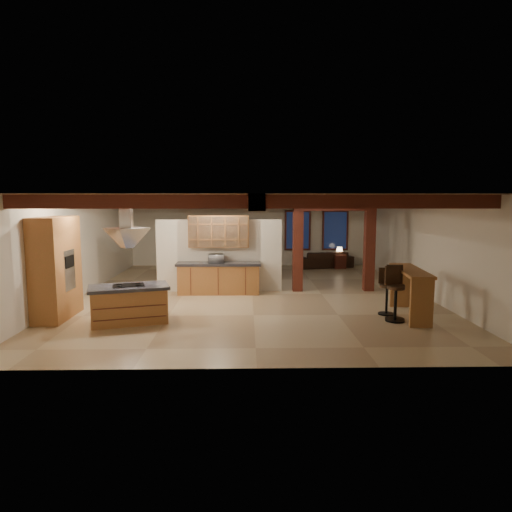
{
  "coord_description": "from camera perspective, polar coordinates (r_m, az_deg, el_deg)",
  "views": [
    {
      "loc": [
        -0.17,
        -13.32,
        2.81
      ],
      "look_at": [
        0.12,
        0.5,
        1.09
      ],
      "focal_mm": 32.0,
      "sensor_mm": 36.0,
      "label": 1
    }
  ],
  "objects": [
    {
      "name": "bar_stool_b",
      "position": [
        11.16,
        17.01,
        -4.37
      ],
      "size": [
        0.45,
        0.45,
        1.27
      ],
      "color": "black",
      "rests_on": "ground"
    },
    {
      "name": "partition_wall",
      "position": [
        13.95,
        -4.61,
        0.05
      ],
      "size": [
        3.8,
        0.18,
        2.2
      ],
      "primitive_type": "cube",
      "color": "silver",
      "rests_on": "ground"
    },
    {
      "name": "ceiling_beams",
      "position": [
        13.32,
        -0.48,
        6.9
      ],
      "size": [
        10.0,
        12.0,
        0.28
      ],
      "color": "#431810",
      "rests_on": "room_walls"
    },
    {
      "name": "timber_posts",
      "position": [
        14.11,
        9.71,
        2.76
      ],
      "size": [
        2.5,
        0.3,
        2.9
      ],
      "color": "#431810",
      "rests_on": "ground"
    },
    {
      "name": "bar_counter",
      "position": [
        11.55,
        18.72,
        -3.42
      ],
      "size": [
        0.75,
        2.23,
        1.15
      ],
      "color": "#9F5733",
      "rests_on": "ground"
    },
    {
      "name": "range_hood",
      "position": [
        10.63,
        -15.81,
        1.3
      ],
      "size": [
        1.1,
        1.1,
        1.4
      ],
      "color": "silver",
      "rests_on": "room_walls"
    },
    {
      "name": "sofa",
      "position": [
        19.13,
        8.58,
        -0.42
      ],
      "size": [
        2.4,
        1.36,
        0.66
      ],
      "primitive_type": "imported",
      "rotation": [
        0.0,
        0.0,
        3.36
      ],
      "color": "black",
      "rests_on": "ground"
    },
    {
      "name": "kitchen_island",
      "position": [
        10.84,
        -15.57,
        -5.78
      ],
      "size": [
        1.95,
        1.41,
        0.88
      ],
      "color": "#9F5733",
      "rests_on": "ground"
    },
    {
      "name": "pantry_cabinet",
      "position": [
        11.74,
        -23.72,
        -1.38
      ],
      "size": [
        0.67,
        1.6,
        2.4
      ],
      "color": "#9F5733",
      "rests_on": "ground"
    },
    {
      "name": "framed_art",
      "position": [
        19.33,
        -5.16,
        3.79
      ],
      "size": [
        0.65,
        0.05,
        0.85
      ],
      "color": "#431810",
      "rests_on": "room_walls"
    },
    {
      "name": "bar_stool_c",
      "position": [
        11.63,
        15.99,
        -4.24
      ],
      "size": [
        0.4,
        0.4,
        1.13
      ],
      "color": "black",
      "rests_on": "ground"
    },
    {
      "name": "microwave",
      "position": [
        13.57,
        -4.99,
        -0.3
      ],
      "size": [
        0.46,
        0.31,
        0.25
      ],
      "primitive_type": "imported",
      "rotation": [
        0.0,
        0.0,
        3.14
      ],
      "color": "#B6B6BB",
      "rests_on": "back_counter"
    },
    {
      "name": "side_table",
      "position": [
        18.97,
        10.36,
        -0.67
      ],
      "size": [
        0.5,
        0.5,
        0.56
      ],
      "primitive_type": "cube",
      "rotation": [
        0.0,
        0.0,
        0.12
      ],
      "color": "#431810",
      "rests_on": "ground"
    },
    {
      "name": "dining_table",
      "position": [
        16.84,
        -1.13,
        -1.47
      ],
      "size": [
        1.8,
        1.15,
        0.6
      ],
      "primitive_type": "imported",
      "rotation": [
        0.0,
        0.0,
        0.12
      ],
      "color": "#401710",
      "rests_on": "ground"
    },
    {
      "name": "upper_display_cabinet",
      "position": [
        13.69,
        -4.69,
        3.07
      ],
      "size": [
        1.8,
        0.36,
        0.95
      ],
      "color": "#9F5733",
      "rests_on": "partition_wall"
    },
    {
      "name": "table_lamp",
      "position": [
        18.91,
        10.4,
        0.83
      ],
      "size": [
        0.26,
        0.26,
        0.31
      ],
      "color": "black",
      "rests_on": "side_table"
    },
    {
      "name": "bar_stool_a",
      "position": [
        11.04,
        16.97,
        -4.51
      ],
      "size": [
        0.44,
        0.46,
        1.27
      ],
      "color": "black",
      "rests_on": "ground"
    },
    {
      "name": "ground",
      "position": [
        13.61,
        -0.47,
        -4.8
      ],
      "size": [
        12.0,
        12.0,
        0.0
      ],
      "primitive_type": "plane",
      "color": "tan",
      "rests_on": "ground"
    },
    {
      "name": "back_counter",
      "position": [
        13.66,
        -4.68,
        -2.75
      ],
      "size": [
        2.5,
        0.66,
        0.94
      ],
      "color": "#9F5733",
      "rests_on": "ground"
    },
    {
      "name": "recessed_cans",
      "position": [
        11.63,
        -13.04,
        7.23
      ],
      "size": [
        3.16,
        2.46,
        0.03
      ],
      "color": "silver",
      "rests_on": "room_walls"
    },
    {
      "name": "back_windows",
      "position": [
        19.52,
        7.56,
        3.2
      ],
      "size": [
        2.7,
        0.07,
        1.7
      ],
      "color": "#431810",
      "rests_on": "room_walls"
    },
    {
      "name": "dining_chairs",
      "position": [
        16.8,
        -1.14,
        -0.46
      ],
      "size": [
        2.16,
        2.16,
        1.18
      ],
      "color": "#431810",
      "rests_on": "ground"
    },
    {
      "name": "room_walls",
      "position": [
        13.36,
        -0.47,
        2.69
      ],
      "size": [
        12.0,
        12.0,
        12.0
      ],
      "color": "silver",
      "rests_on": "ground"
    }
  ]
}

